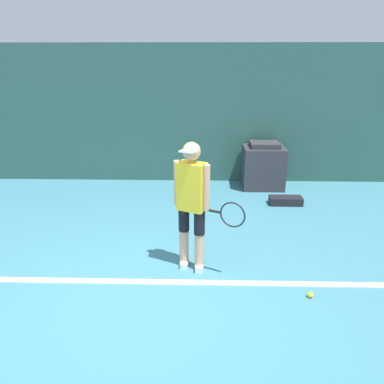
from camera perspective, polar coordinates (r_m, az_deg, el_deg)
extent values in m
plane|color=teal|center=(4.49, -7.72, -15.89)|extent=(24.00, 24.00, 0.00)
cube|color=#2D564C|center=(8.13, -3.34, 11.61)|extent=(24.00, 0.10, 2.88)
cube|color=white|center=(4.77, -7.08, -13.43)|extent=(21.60, 0.10, 0.01)
cylinder|color=tan|center=(4.96, -1.21, -8.50)|extent=(0.12, 0.12, 0.51)
cylinder|color=black|center=(4.78, -1.24, -4.18)|extent=(0.14, 0.14, 0.31)
cube|color=white|center=(5.06, -1.19, -10.63)|extent=(0.10, 0.24, 0.08)
cylinder|color=tan|center=(4.87, 1.11, -9.06)|extent=(0.12, 0.12, 0.51)
cylinder|color=black|center=(4.69, 1.14, -4.68)|extent=(0.14, 0.14, 0.31)
cube|color=white|center=(4.98, 1.09, -11.21)|extent=(0.10, 0.24, 0.08)
cube|color=yellow|center=(4.56, -0.07, 0.82)|extent=(0.39, 0.33, 0.61)
sphere|color=tan|center=(4.43, -0.07, 6.24)|extent=(0.22, 0.22, 0.22)
cube|color=white|center=(4.34, -0.67, 6.21)|extent=(0.21, 0.19, 0.02)
cylinder|color=tan|center=(4.64, -2.23, 1.39)|extent=(0.09, 0.09, 0.57)
cylinder|color=tan|center=(4.47, 2.18, 0.66)|extent=(0.09, 0.09, 0.57)
cylinder|color=black|center=(4.54, 3.26, -2.92)|extent=(0.19, 0.11, 0.03)
torus|color=black|center=(4.45, 6.19, -3.47)|extent=(0.30, 0.16, 0.32)
sphere|color=#D1E533|center=(4.67, 17.60, -14.71)|extent=(0.07, 0.07, 0.07)
cube|color=#333338|center=(7.98, 10.79, 3.72)|extent=(0.84, 0.70, 0.87)
cube|color=#333338|center=(7.86, 11.01, 7.10)|extent=(0.59, 0.49, 0.10)
cube|color=black|center=(7.22, 14.09, -1.28)|extent=(0.61, 0.26, 0.15)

